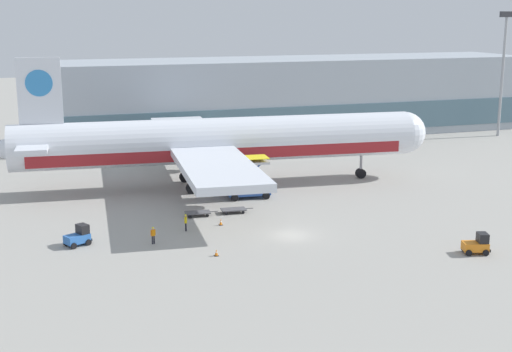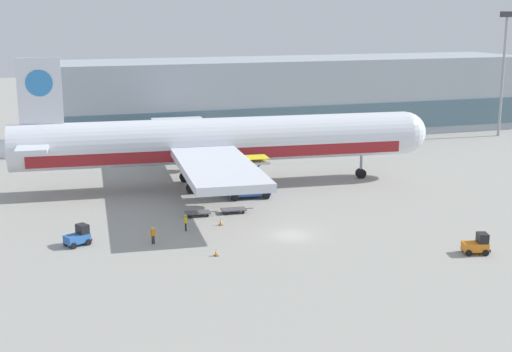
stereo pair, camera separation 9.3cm
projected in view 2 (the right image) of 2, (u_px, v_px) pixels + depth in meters
name	position (u px, v px, depth m)	size (l,w,h in m)	color
ground_plane	(291.00, 235.00, 72.75)	(400.00, 400.00, 0.00)	#9E9B93
terminal_building	(294.00, 96.00, 132.61)	(90.00, 18.20, 14.00)	#9EA8B2
light_mast	(504.00, 65.00, 128.68)	(2.80, 0.50, 22.42)	#9EA0A5
airplane_main	(213.00, 142.00, 92.01)	(58.06, 48.52, 17.00)	silver
scissor_lift_loader	(248.00, 182.00, 87.31)	(5.45, 3.77, 5.02)	#284C99
baggage_tug_foreground	(477.00, 245.00, 67.03)	(2.74, 2.21, 2.00)	orange
baggage_tug_mid	(79.00, 236.00, 69.51)	(2.80, 2.43, 2.00)	#2D66B7
baggage_dolly_lead	(198.00, 213.00, 79.50)	(3.75, 1.73, 0.48)	#56565B
baggage_dolly_second	(234.00, 210.00, 80.76)	(3.75, 1.73, 0.48)	#56565B
ground_crew_near	(153.00, 234.00, 69.81)	(0.53, 0.34, 1.73)	black
ground_crew_far	(186.00, 221.00, 73.97)	(0.34, 0.54, 1.80)	black
traffic_cone_near	(221.00, 222.00, 76.15)	(0.40, 0.40, 0.70)	black
traffic_cone_far	(216.00, 253.00, 66.51)	(0.40, 0.40, 0.64)	black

